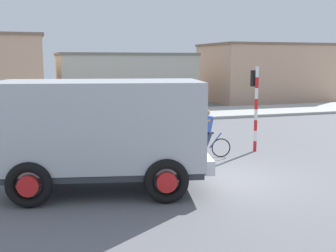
{
  "coord_description": "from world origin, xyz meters",
  "views": [
    {
      "loc": [
        -5.31,
        -11.23,
        3.43
      ],
      "look_at": [
        -0.82,
        2.5,
        1.2
      ],
      "focal_mm": 45.84,
      "sensor_mm": 36.0,
      "label": 1
    }
  ],
  "objects_px": {
    "traffic_light_pole": "(255,97)",
    "car_red_near": "(44,131)",
    "cyclist": "(207,133)",
    "truck_foreground": "(102,128)",
    "car_far_side": "(99,119)"
  },
  "relations": [
    {
      "from": "traffic_light_pole",
      "to": "car_red_near",
      "type": "height_order",
      "value": "traffic_light_pole"
    },
    {
      "from": "cyclist",
      "to": "traffic_light_pole",
      "type": "xyz_separation_m",
      "value": [
        2.15,
        0.47,
        1.2
      ]
    },
    {
      "from": "truck_foreground",
      "to": "car_far_side",
      "type": "xyz_separation_m",
      "value": [
        1.14,
        7.85,
        -0.85
      ]
    },
    {
      "from": "cyclist",
      "to": "car_far_side",
      "type": "distance_m",
      "value": 6.0
    },
    {
      "from": "traffic_light_pole",
      "to": "car_red_near",
      "type": "distance_m",
      "value": 7.97
    },
    {
      "from": "cyclist",
      "to": "car_red_near",
      "type": "height_order",
      "value": "cyclist"
    },
    {
      "from": "cyclist",
      "to": "car_far_side",
      "type": "height_order",
      "value": "cyclist"
    },
    {
      "from": "traffic_light_pole",
      "to": "car_far_side",
      "type": "height_order",
      "value": "traffic_light_pole"
    },
    {
      "from": "truck_foreground",
      "to": "car_far_side",
      "type": "height_order",
      "value": "truck_foreground"
    },
    {
      "from": "car_far_side",
      "to": "truck_foreground",
      "type": "bearing_deg",
      "value": -98.26
    },
    {
      "from": "truck_foreground",
      "to": "car_red_near",
      "type": "distance_m",
      "value": 5.42
    },
    {
      "from": "car_far_side",
      "to": "traffic_light_pole",
      "type": "bearing_deg",
      "value": -42.5
    },
    {
      "from": "car_red_near",
      "to": "cyclist",
      "type": "bearing_deg",
      "value": -24.96
    },
    {
      "from": "cyclist",
      "to": "traffic_light_pole",
      "type": "distance_m",
      "value": 2.51
    },
    {
      "from": "cyclist",
      "to": "car_far_side",
      "type": "bearing_deg",
      "value": 120.07
    }
  ]
}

